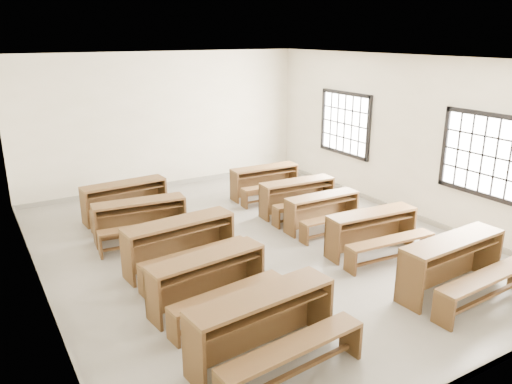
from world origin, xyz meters
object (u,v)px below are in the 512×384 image
desk_set_2 (181,241)px  desk_set_1 (209,278)px  desk_set_4 (126,198)px  desk_set_5 (455,262)px  desk_set_0 (265,323)px  desk_set_9 (266,180)px  desk_set_3 (141,217)px  desk_set_6 (373,230)px  desk_set_7 (323,210)px  desk_set_8 (298,195)px

desk_set_2 → desk_set_1: bearing=-100.7°
desk_set_4 → desk_set_5: size_ratio=0.93×
desk_set_0 → desk_set_9: bearing=52.8°
desk_set_3 → desk_set_9: bearing=22.3°
desk_set_6 → desk_set_7: desk_set_6 is taller
desk_set_0 → desk_set_5: 3.16m
desk_set_3 → desk_set_1: bearing=-83.2°
desk_set_4 → desk_set_9: size_ratio=1.07×
desk_set_2 → desk_set_7: bearing=-1.2°
desk_set_2 → desk_set_8: desk_set_2 is taller
desk_set_0 → desk_set_8: bearing=44.9°
desk_set_9 → desk_set_8: bearing=-88.3°
desk_set_0 → desk_set_9: (3.16, 5.08, -0.06)m
desk_set_5 → desk_set_8: bearing=87.2°
desk_set_5 → desk_set_7: 2.90m
desk_set_2 → desk_set_7: 2.98m
desk_set_8 → desk_set_9: size_ratio=1.02×
desk_set_4 → desk_set_1: bearing=-94.7°
desk_set_2 → desk_set_8: 3.25m
desk_set_1 → desk_set_7: size_ratio=1.16×
desk_set_0 → desk_set_7: 4.19m
desk_set_2 → desk_set_9: size_ratio=1.15×
desk_set_7 → desk_set_8: desk_set_8 is taller
desk_set_8 → desk_set_2: bearing=-156.5°
desk_set_0 → desk_set_6: 3.47m
desk_set_4 → desk_set_7: bearing=-43.0°
desk_set_7 → desk_set_1: bearing=-153.4°
desk_set_6 → desk_set_4: bearing=133.5°
desk_set_8 → desk_set_5: bearing=-86.4°
desk_set_9 → desk_set_1: bearing=-128.2°
desk_set_0 → desk_set_4: bearing=84.6°
desk_set_1 → desk_set_8: bearing=30.3°
desk_set_5 → desk_set_8: size_ratio=1.13×
desk_set_1 → desk_set_7: (3.10, 1.48, -0.04)m
desk_set_4 → desk_set_0: bearing=-94.2°
desk_set_1 → desk_set_3: bearing=84.2°
desk_set_4 → desk_set_9: bearing=-8.4°
desk_set_1 → desk_set_2: bearing=77.6°
desk_set_3 → desk_set_4: (0.09, 1.19, 0.01)m
desk_set_0 → desk_set_1: (-0.03, 1.38, -0.04)m
desk_set_0 → desk_set_5: (3.16, -0.04, 0.00)m
desk_set_1 → desk_set_2: 1.28m
desk_set_4 → desk_set_7: desk_set_4 is taller
desk_set_5 → desk_set_0: bearing=176.2°
desk_set_1 → desk_set_8: 3.98m
desk_set_5 → desk_set_7: size_ratio=1.23×
desk_set_4 → desk_set_6: (3.10, -3.77, -0.01)m
desk_set_6 → desk_set_9: (0.05, 3.53, -0.01)m
desk_set_1 → desk_set_3: 2.75m
desk_set_1 → desk_set_2: (0.13, 1.28, 0.03)m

